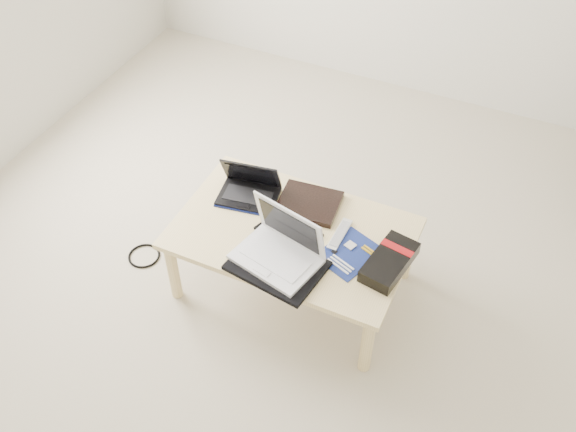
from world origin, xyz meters
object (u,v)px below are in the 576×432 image
at_px(white_laptop, 280,248).
at_px(netbook, 249,189).
at_px(coffee_table, 292,238).
at_px(gpu_box, 389,262).

bearing_deg(white_laptop, netbook, 135.69).
bearing_deg(coffee_table, gpu_box, -2.28).
xyz_separation_m(coffee_table, gpu_box, (0.48, -0.02, 0.08)).
relative_size(netbook, white_laptop, 0.77).
distance_m(netbook, white_laptop, 0.44).
relative_size(coffee_table, gpu_box, 3.38).
distance_m(coffee_table, netbook, 0.33).
relative_size(coffee_table, white_laptop, 2.66).
xyz_separation_m(white_laptop, gpu_box, (0.46, 0.16, -0.04)).
relative_size(coffee_table, netbook, 3.47).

